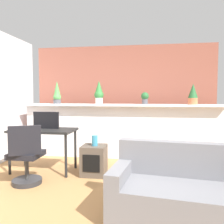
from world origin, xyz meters
TOP-DOWN VIEW (x-y plane):
  - ground_plane at (0.00, 0.00)m, footprint 12.00×12.00m
  - divider_wall at (0.00, 2.00)m, footprint 4.18×0.16m
  - plant_shelf at (0.00, 1.96)m, footprint 4.18×0.38m
  - brick_wall_behind at (0.00, 2.60)m, footprint 4.18×0.10m
  - potted_plant_0 at (-1.39, 1.96)m, footprint 0.17×0.17m
  - potted_plant_1 at (-0.46, 1.99)m, footprint 0.20×0.20m
  - potted_plant_2 at (0.52, 1.94)m, footprint 0.16×0.16m
  - potted_plant_3 at (1.47, 1.95)m, footprint 0.19×0.19m
  - desk at (-1.23, 0.92)m, footprint 1.10×0.60m
  - tv_monitor at (-1.21, 1.00)m, footprint 0.47×0.04m
  - office_chair at (-1.20, 0.28)m, footprint 0.51×0.52m
  - side_cube_shelf at (-0.31, 0.87)m, footprint 0.40×0.41m
  - vase_on_shelf at (-0.29, 0.86)m, footprint 0.10×0.10m
  - couch at (0.98, -0.39)m, footprint 1.65×0.96m

SIDE VIEW (x-z plane):
  - ground_plane at x=0.00m, z-range 0.00..0.00m
  - side_cube_shelf at x=-0.31m, z-range 0.00..0.50m
  - couch at x=0.98m, z-range -0.12..0.68m
  - office_chair at x=-1.20m, z-range -0.07..0.84m
  - divider_wall at x=0.00m, z-range 0.00..1.12m
  - vase_on_shelf at x=-0.29m, z-range 0.50..0.67m
  - desk at x=-1.23m, z-range 0.29..1.04m
  - tv_monitor at x=-1.21m, z-range 0.75..1.05m
  - plant_shelf at x=0.00m, z-range 1.12..1.16m
  - brick_wall_behind at x=0.00m, z-range 0.00..2.50m
  - potted_plant_2 at x=0.52m, z-range 1.17..1.42m
  - potted_plant_3 at x=1.47m, z-range 1.16..1.58m
  - potted_plant_0 at x=-1.39m, z-range 1.13..1.63m
  - potted_plant_1 at x=-0.46m, z-range 1.15..1.65m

